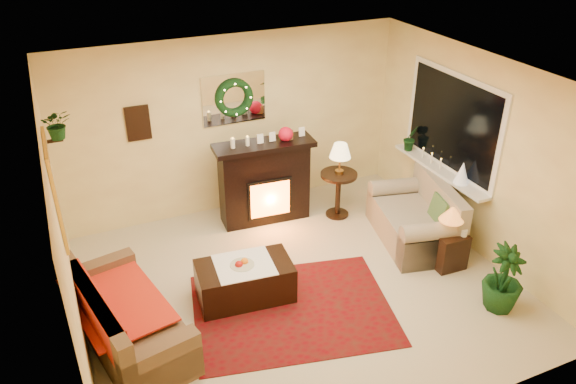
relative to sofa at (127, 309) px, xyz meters
name	(u,v)px	position (x,y,z in m)	size (l,w,h in m)	color
floor	(300,287)	(2.04, 0.10, -0.43)	(5.00, 5.00, 0.00)	beige
ceiling	(302,81)	(2.04, 0.10, 2.17)	(5.00, 5.00, 0.00)	white
wall_back	(235,125)	(2.04, 2.35, 0.87)	(5.00, 5.00, 0.00)	#EFD88C
wall_front	(420,319)	(2.04, -2.15, 0.87)	(5.00, 5.00, 0.00)	#EFD88C
wall_left	(64,245)	(-0.46, 0.10, 0.87)	(4.50, 4.50, 0.00)	#EFD88C
wall_right	(478,156)	(4.54, 0.10, 0.87)	(4.50, 4.50, 0.00)	#EFD88C
area_rug	(292,309)	(1.78, -0.25, -0.42)	(2.26, 1.69, 0.01)	#4A060B
sofa	(127,309)	(0.00, 0.00, 0.00)	(0.80, 1.81, 0.78)	#4E311F
red_throw	(116,299)	(-0.09, 0.18, 0.02)	(0.86, 1.39, 0.02)	red
fireplace	(264,185)	(2.26, 1.78, 0.12)	(1.25, 0.40, 1.15)	black
poinsettia	(286,134)	(2.58, 1.74, 0.87)	(0.20, 0.20, 0.20)	red
mantel_candle_a	(233,145)	(1.81, 1.77, 0.83)	(0.06, 0.06, 0.19)	silver
mantel_candle_b	(248,143)	(2.02, 1.77, 0.83)	(0.06, 0.06, 0.17)	white
mantel_mirror	(234,99)	(2.04, 2.33, 1.27)	(0.92, 0.02, 0.72)	white
wreath	(235,98)	(2.04, 2.29, 1.29)	(0.55, 0.55, 0.11)	#194719
wall_art	(138,123)	(0.69, 2.33, 1.12)	(0.32, 0.03, 0.48)	#381E11
gold_mirror	(55,190)	(-0.44, 0.40, 1.32)	(0.03, 0.84, 1.00)	gold
hanging_plant	(60,138)	(-0.30, 1.15, 1.54)	(0.33, 0.28, 0.36)	#194719
loveseat	(414,213)	(3.91, 0.43, -0.01)	(0.85, 1.47, 0.85)	#7B6F54
window_frame	(453,123)	(4.53, 0.65, 1.12)	(0.03, 1.86, 1.36)	white
window_glass	(452,123)	(4.51, 0.65, 1.12)	(0.02, 1.70, 1.22)	black
window_sill	(439,170)	(4.42, 0.65, 0.44)	(0.22, 1.86, 0.04)	white
mini_tree	(462,173)	(4.41, 0.20, 0.61)	(0.20, 0.20, 0.30)	silver
sill_plant	(411,138)	(4.40, 1.35, 0.65)	(0.27, 0.22, 0.49)	#23621A
side_table_round	(338,196)	(3.28, 1.43, -0.11)	(0.53, 0.53, 0.69)	#39130B
lamp_cream	(340,161)	(3.28, 1.43, 0.45)	(0.31, 0.31, 0.47)	#F6E197
end_table_square	(448,247)	(3.97, -0.24, -0.16)	(0.39, 0.39, 0.48)	#4C2F14
lamp_tiffany	(452,216)	(3.93, -0.26, 0.31)	(0.30, 0.30, 0.45)	orange
coffee_table	(245,283)	(1.37, 0.19, -0.22)	(1.11, 0.61, 0.46)	#3B2514
fruit_bowl	(242,267)	(1.34, 0.19, 0.02)	(0.28, 0.28, 0.07)	beige
floor_palm	(504,276)	(4.00, -1.17, 0.02)	(1.36, 1.36, 2.43)	#123410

